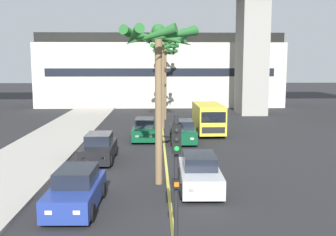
% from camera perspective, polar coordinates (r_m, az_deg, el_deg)
% --- Properties ---
extents(sidewalk_left, '(4.80, 80.00, 0.15)m').
position_cam_1_polar(sidewalk_left, '(21.75, -21.92, -7.24)').
color(sidewalk_left, '#ADA89E').
rests_on(sidewalk_left, ground).
extents(lane_stripe_center, '(0.14, 56.00, 0.01)m').
position_cam_1_polar(lane_stripe_center, '(28.24, -0.62, -3.41)').
color(lane_stripe_center, '#DBCC4C').
rests_on(lane_stripe_center, ground).
extents(pier_building_backdrop, '(31.34, 8.04, 9.30)m').
position_cam_1_polar(pier_building_backdrop, '(52.75, -1.17, 6.85)').
color(pier_building_backdrop, beige).
rests_on(pier_building_backdrop, ground).
extents(car_queue_front, '(1.88, 4.12, 1.56)m').
position_cam_1_polar(car_queue_front, '(28.02, 2.22, -2.02)').
color(car_queue_front, '#0C4728').
rests_on(car_queue_front, ground).
extents(car_queue_second, '(1.90, 4.13, 1.56)m').
position_cam_1_polar(car_queue_second, '(17.65, 4.58, -7.97)').
color(car_queue_second, '#B7BABF').
rests_on(car_queue_second, ground).
extents(car_queue_third, '(1.91, 4.14, 1.56)m').
position_cam_1_polar(car_queue_third, '(15.77, -13.12, -10.12)').
color(car_queue_third, navy).
rests_on(car_queue_third, ground).
extents(car_queue_fourth, '(1.84, 4.10, 1.56)m').
position_cam_1_polar(car_queue_fourth, '(22.99, -9.95, -4.33)').
color(car_queue_fourth, black).
rests_on(car_queue_fourth, ground).
extents(car_queue_fifth, '(1.88, 4.12, 1.56)m').
position_cam_1_polar(car_queue_fifth, '(28.89, -3.36, -1.73)').
color(car_queue_fifth, '#0C4728').
rests_on(car_queue_fifth, ground).
extents(delivery_van, '(2.23, 5.28, 2.36)m').
position_cam_1_polar(delivery_van, '(31.31, 5.82, 0.04)').
color(delivery_van, yellow).
rests_on(delivery_van, ground).
extents(traffic_light_median_near, '(0.24, 0.37, 4.20)m').
position_cam_1_polar(traffic_light_median_near, '(10.48, 1.20, -7.73)').
color(traffic_light_median_near, black).
rests_on(traffic_light_median_near, ground).
extents(palm_tree_near_median, '(3.47, 3.62, 7.27)m').
position_cam_1_polar(palm_tree_near_median, '(17.74, -1.55, 9.69)').
color(palm_tree_near_median, brown).
rests_on(palm_tree_near_median, ground).
extents(palm_tree_mid_median, '(3.31, 3.39, 7.95)m').
position_cam_1_polar(palm_tree_mid_median, '(33.63, -0.81, 9.26)').
color(palm_tree_mid_median, brown).
rests_on(palm_tree_mid_median, ground).
extents(palm_tree_far_median, '(2.90, 3.00, 7.58)m').
position_cam_1_polar(palm_tree_far_median, '(38.98, -0.55, 8.73)').
color(palm_tree_far_median, brown).
rests_on(palm_tree_far_median, ground).
extents(palm_tree_farthest_median, '(2.98, 3.00, 7.28)m').
position_cam_1_polar(palm_tree_farthest_median, '(45.46, -0.43, 8.63)').
color(palm_tree_farthest_median, brown).
rests_on(palm_tree_farthest_median, ground).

